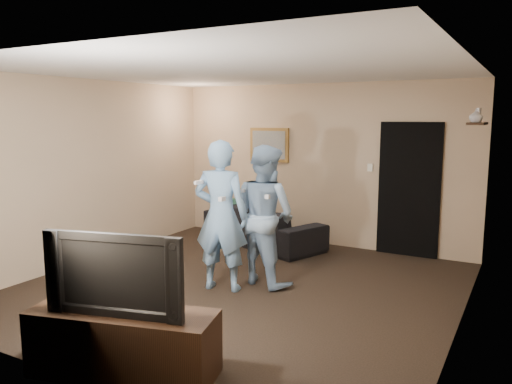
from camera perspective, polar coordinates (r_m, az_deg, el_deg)
The scene contains 19 objects.
ground at distance 6.24m, azimuth -1.82°, elevation -10.83°, with size 5.00×5.00×0.00m, color black.
ceiling at distance 5.90m, azimuth -1.94°, elevation 13.70°, with size 5.00×5.00×0.04m, color silver.
wall_back at distance 8.16m, azimuth 7.22°, elevation 3.10°, with size 5.00×0.04×2.60m, color tan.
wall_front at distance 4.03m, azimuth -20.55°, elevation -3.08°, with size 5.00×0.04×2.60m, color tan.
wall_left at distance 7.53m, azimuth -18.43°, elevation 2.26°, with size 0.04×5.00×2.60m, color tan.
wall_right at distance 5.13m, azimuth 22.82°, elevation -0.79°, with size 0.04×5.00×2.60m, color tan.
sofa at distance 8.20m, azimuth 0.72°, elevation -3.74°, with size 2.19×0.85×0.64m, color black.
throw_pillow at distance 8.46m, azimuth -2.78°, elevation -2.25°, with size 0.44×0.14×0.44m, color #174535.
painting_frame at distance 8.49m, azimuth 1.54°, elevation 5.41°, with size 0.72×0.05×0.57m, color olive.
painting_canvas at distance 8.47m, azimuth 1.45°, elevation 5.41°, with size 0.62×0.01×0.47m, color slate.
doorway at distance 7.75m, azimuth 17.08°, elevation 0.26°, with size 0.90×0.06×2.00m, color black.
light_switch at distance 7.86m, azimuth 12.91°, elevation 2.74°, with size 0.08×0.02×0.12m, color silver.
wall_shelf at distance 6.87m, azimuth 23.98°, elevation 7.16°, with size 0.20×0.60×0.03m, color black.
shelf_vase at distance 6.65m, azimuth 23.86°, elevation 7.98°, with size 0.16×0.16×0.16m, color #B6B7BB.
shelf_figurine at distance 6.93m, azimuth 24.09°, elevation 8.03°, with size 0.06×0.06×0.18m, color silver.
tv_console at distance 4.38m, azimuth -14.93°, elevation -16.37°, with size 1.54×0.49×0.55m, color black.
television at distance 4.16m, azimuth -15.26°, elevation -8.73°, with size 1.16×0.15×0.67m, color black.
wii_player_left at distance 5.97m, azimuth -4.02°, elevation -2.72°, with size 0.75×0.58×1.81m.
wii_player_right at distance 6.19m, azimuth 1.04°, elevation -2.64°, with size 1.00×0.88×1.74m.
Camera 1 is at (3.04, -5.04, 2.08)m, focal length 35.00 mm.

